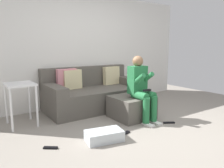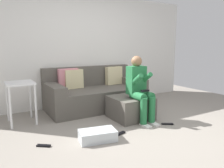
{
  "view_description": "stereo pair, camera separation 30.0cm",
  "coord_description": "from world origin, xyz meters",
  "px_view_note": "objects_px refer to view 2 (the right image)",
  "views": [
    {
      "loc": [
        -2.31,
        -2.28,
        1.31
      ],
      "look_at": [
        0.08,
        1.21,
        0.58
      ],
      "focal_mm": 35.27,
      "sensor_mm": 36.0,
      "label": 1
    },
    {
      "loc": [
        -2.05,
        -2.44,
        1.31
      ],
      "look_at": [
        0.08,
        1.21,
        0.58
      ],
      "focal_mm": 35.27,
      "sensor_mm": 36.0,
      "label": 2
    }
  ],
  "objects_px": {
    "storage_bin": "(98,135)",
    "person_seated": "(140,87)",
    "side_table": "(20,90)",
    "remote_under_side_table": "(44,146)",
    "couch_sectional": "(95,93)",
    "remote_near_ottoman": "(167,124)",
    "ottoman": "(130,108)",
    "remote_by_storage_bin": "(120,133)"
  },
  "relations": [
    {
      "from": "person_seated",
      "to": "remote_by_storage_bin",
      "type": "height_order",
      "value": "person_seated"
    },
    {
      "from": "couch_sectional",
      "to": "remote_near_ottoman",
      "type": "bearing_deg",
      "value": -68.84
    },
    {
      "from": "ottoman",
      "to": "remote_near_ottoman",
      "type": "relative_size",
      "value": 3.46
    },
    {
      "from": "remote_near_ottoman",
      "to": "remote_under_side_table",
      "type": "bearing_deg",
      "value": -155.33
    },
    {
      "from": "ottoman",
      "to": "remote_under_side_table",
      "type": "xyz_separation_m",
      "value": [
        -1.66,
        -0.38,
        -0.19
      ]
    },
    {
      "from": "remote_under_side_table",
      "to": "storage_bin",
      "type": "bearing_deg",
      "value": 22.01
    },
    {
      "from": "person_seated",
      "to": "side_table",
      "type": "xyz_separation_m",
      "value": [
        -1.82,
        0.94,
        -0.03
      ]
    },
    {
      "from": "storage_bin",
      "to": "remote_by_storage_bin",
      "type": "height_order",
      "value": "storage_bin"
    },
    {
      "from": "remote_under_side_table",
      "to": "side_table",
      "type": "bearing_deg",
      "value": 132.13
    },
    {
      "from": "couch_sectional",
      "to": "remote_near_ottoman",
      "type": "xyz_separation_m",
      "value": [
        0.61,
        -1.57,
        -0.3
      ]
    },
    {
      "from": "storage_bin",
      "to": "remote_by_storage_bin",
      "type": "bearing_deg",
      "value": 4.0
    },
    {
      "from": "couch_sectional",
      "to": "person_seated",
      "type": "distance_m",
      "value": 1.24
    },
    {
      "from": "remote_near_ottoman",
      "to": "ottoman",
      "type": "bearing_deg",
      "value": 151.01
    },
    {
      "from": "storage_bin",
      "to": "ottoman",
      "type": "bearing_deg",
      "value": 30.92
    },
    {
      "from": "couch_sectional",
      "to": "ottoman",
      "type": "height_order",
      "value": "couch_sectional"
    },
    {
      "from": "couch_sectional",
      "to": "remote_under_side_table",
      "type": "distance_m",
      "value": 1.97
    },
    {
      "from": "remote_near_ottoman",
      "to": "storage_bin",
      "type": "bearing_deg",
      "value": -150.27
    },
    {
      "from": "couch_sectional",
      "to": "ottoman",
      "type": "xyz_separation_m",
      "value": [
        0.26,
        -0.97,
        -0.11
      ]
    },
    {
      "from": "storage_bin",
      "to": "remote_under_side_table",
      "type": "relative_size",
      "value": 2.77
    },
    {
      "from": "ottoman",
      "to": "person_seated",
      "type": "relative_size",
      "value": 0.59
    },
    {
      "from": "couch_sectional",
      "to": "storage_bin",
      "type": "relative_size",
      "value": 4.0
    },
    {
      "from": "couch_sectional",
      "to": "remote_under_side_table",
      "type": "bearing_deg",
      "value": -136.22
    },
    {
      "from": "couch_sectional",
      "to": "ottoman",
      "type": "bearing_deg",
      "value": -75.1
    },
    {
      "from": "ottoman",
      "to": "remote_near_ottoman",
      "type": "height_order",
      "value": "ottoman"
    },
    {
      "from": "person_seated",
      "to": "remote_by_storage_bin",
      "type": "bearing_deg",
      "value": -150.33
    },
    {
      "from": "ottoman",
      "to": "remote_under_side_table",
      "type": "height_order",
      "value": "ottoman"
    },
    {
      "from": "side_table",
      "to": "remote_under_side_table",
      "type": "relative_size",
      "value": 3.87
    },
    {
      "from": "side_table",
      "to": "remote_under_side_table",
      "type": "distance_m",
      "value": 1.26
    },
    {
      "from": "person_seated",
      "to": "remote_under_side_table",
      "type": "xyz_separation_m",
      "value": [
        -1.72,
        -0.19,
        -0.6
      ]
    },
    {
      "from": "side_table",
      "to": "storage_bin",
      "type": "bearing_deg",
      "value": -58.75
    },
    {
      "from": "couch_sectional",
      "to": "storage_bin",
      "type": "height_order",
      "value": "couch_sectional"
    },
    {
      "from": "storage_bin",
      "to": "remote_under_side_table",
      "type": "distance_m",
      "value": 0.73
    },
    {
      "from": "remote_by_storage_bin",
      "to": "remote_under_side_table",
      "type": "bearing_deg",
      "value": 153.41
    },
    {
      "from": "person_seated",
      "to": "remote_by_storage_bin",
      "type": "distance_m",
      "value": 0.94
    },
    {
      "from": "storage_bin",
      "to": "person_seated",
      "type": "bearing_deg",
      "value": 20.55
    },
    {
      "from": "person_seated",
      "to": "side_table",
      "type": "height_order",
      "value": "person_seated"
    },
    {
      "from": "ottoman",
      "to": "person_seated",
      "type": "distance_m",
      "value": 0.46
    },
    {
      "from": "ottoman",
      "to": "person_seated",
      "type": "height_order",
      "value": "person_seated"
    },
    {
      "from": "couch_sectional",
      "to": "remote_under_side_table",
      "type": "height_order",
      "value": "couch_sectional"
    },
    {
      "from": "couch_sectional",
      "to": "storage_bin",
      "type": "bearing_deg",
      "value": -114.55
    },
    {
      "from": "person_seated",
      "to": "storage_bin",
      "type": "height_order",
      "value": "person_seated"
    },
    {
      "from": "side_table",
      "to": "remote_by_storage_bin",
      "type": "xyz_separation_m",
      "value": [
        1.2,
        -1.29,
        -0.57
      ]
    }
  ]
}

